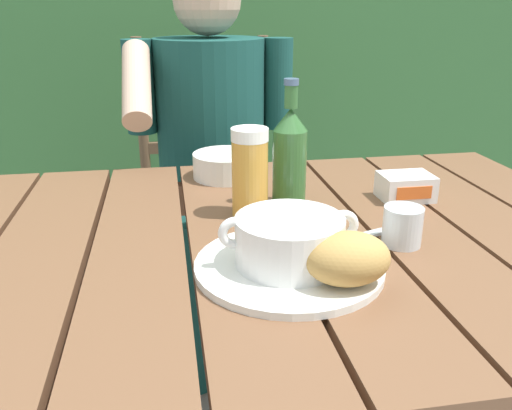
# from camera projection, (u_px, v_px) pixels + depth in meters

# --- Properties ---
(dining_table) EXTENTS (1.46, 0.90, 0.74)m
(dining_table) POSITION_uv_depth(u_px,v_px,m) (234.00, 280.00, 0.95)
(dining_table) COLOR brown
(dining_table) RESTS_ON ground_plane
(chair_near_diner) EXTENTS (0.46, 0.45, 1.02)m
(chair_near_diner) POSITION_uv_depth(u_px,v_px,m) (209.00, 200.00, 1.84)
(chair_near_diner) COLOR brown
(chair_near_diner) RESTS_ON ground_plane
(person_eating) EXTENTS (0.48, 0.47, 1.24)m
(person_eating) POSITION_uv_depth(u_px,v_px,m) (212.00, 145.00, 1.57)
(person_eating) COLOR #174640
(person_eating) RESTS_ON ground_plane
(serving_plate) EXTENTS (0.29, 0.29, 0.01)m
(serving_plate) POSITION_uv_depth(u_px,v_px,m) (289.00, 266.00, 0.81)
(serving_plate) COLOR white
(serving_plate) RESTS_ON dining_table
(soup_bowl) EXTENTS (0.21, 0.16, 0.08)m
(soup_bowl) POSITION_uv_depth(u_px,v_px,m) (289.00, 239.00, 0.79)
(soup_bowl) COLOR white
(soup_bowl) RESTS_ON serving_plate
(bread_roll) EXTENTS (0.13, 0.10, 0.08)m
(bread_roll) POSITION_uv_depth(u_px,v_px,m) (347.00, 259.00, 0.73)
(bread_roll) COLOR tan
(bread_roll) RESTS_ON serving_plate
(beer_glass) EXTENTS (0.07, 0.07, 0.17)m
(beer_glass) POSITION_uv_depth(u_px,v_px,m) (250.00, 172.00, 0.99)
(beer_glass) COLOR gold
(beer_glass) RESTS_ON dining_table
(beer_bottle) EXTENTS (0.07, 0.07, 0.25)m
(beer_bottle) POSITION_uv_depth(u_px,v_px,m) (290.00, 155.00, 1.04)
(beer_bottle) COLOR #32632F
(beer_bottle) RESTS_ON dining_table
(water_glass_small) EXTENTS (0.07, 0.07, 0.07)m
(water_glass_small) POSITION_uv_depth(u_px,v_px,m) (402.00, 226.00, 0.88)
(water_glass_small) COLOR silver
(water_glass_small) RESTS_ON dining_table
(butter_tub) EXTENTS (0.11, 0.08, 0.05)m
(butter_tub) POSITION_uv_depth(u_px,v_px,m) (406.00, 187.00, 1.10)
(butter_tub) COLOR white
(butter_tub) RESTS_ON dining_table
(table_knife) EXTENTS (0.16, 0.07, 0.01)m
(table_knife) POSITION_uv_depth(u_px,v_px,m) (358.00, 237.00, 0.91)
(table_knife) COLOR silver
(table_knife) RESTS_ON dining_table
(diner_bowl) EXTENTS (0.15, 0.15, 0.06)m
(diner_bowl) POSITION_uv_depth(u_px,v_px,m) (226.00, 165.00, 1.23)
(diner_bowl) COLOR white
(diner_bowl) RESTS_ON dining_table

